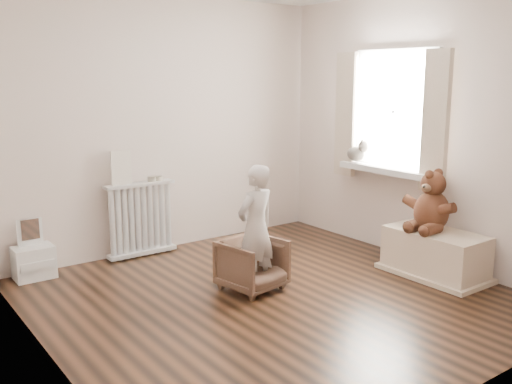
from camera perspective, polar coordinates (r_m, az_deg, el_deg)
floor at (r=4.80m, az=1.76°, el=-10.49°), size 3.60×3.60×0.01m
back_wall at (r=5.99m, az=-8.89°, el=6.62°), size 3.60×0.02×2.60m
front_wall at (r=3.27m, az=21.73°, el=1.88°), size 3.60×0.02×2.60m
left_wall at (r=3.66m, az=-20.93°, el=2.90°), size 0.02×3.60×2.60m
right_wall at (r=5.76m, az=16.18°, el=6.11°), size 0.02×3.60×2.60m
window at (r=5.91m, az=13.71°, el=7.82°), size 0.03×0.90×1.10m
window_sill at (r=5.90m, az=12.88°, el=2.18°), size 0.22×1.10×0.06m
curtain_left at (r=5.47m, az=17.51°, el=6.71°), size 0.06×0.26×1.30m
curtain_right at (r=6.21m, az=8.98°, el=7.62°), size 0.06×0.26×1.30m
radiator at (r=5.87m, az=-11.43°, el=-2.60°), size 0.72×0.14×0.76m
paper_doll at (r=5.69m, az=-13.34°, el=2.38°), size 0.20×0.02×0.34m
tin_a at (r=5.84m, az=-10.38°, el=1.30°), size 0.09×0.09×0.05m
tin_b at (r=5.87m, az=-9.71°, el=1.36°), size 0.08×0.08×0.05m
toy_vanity at (r=5.52m, az=-21.43°, el=-5.31°), size 0.35×0.25×0.54m
armchair at (r=4.90m, az=-0.36°, el=-7.26°), size 0.55×0.56×0.44m
child at (r=4.76m, az=-0.02°, el=-3.63°), size 0.43×0.32×1.07m
toy_bench at (r=5.49m, az=17.46°, el=-5.97°), size 0.47×0.89×0.42m
teddy_bear at (r=5.39m, az=17.19°, el=-1.09°), size 0.48×0.38×0.56m
plush_cat at (r=6.14m, az=10.05°, el=3.88°), size 0.22×0.31×0.24m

